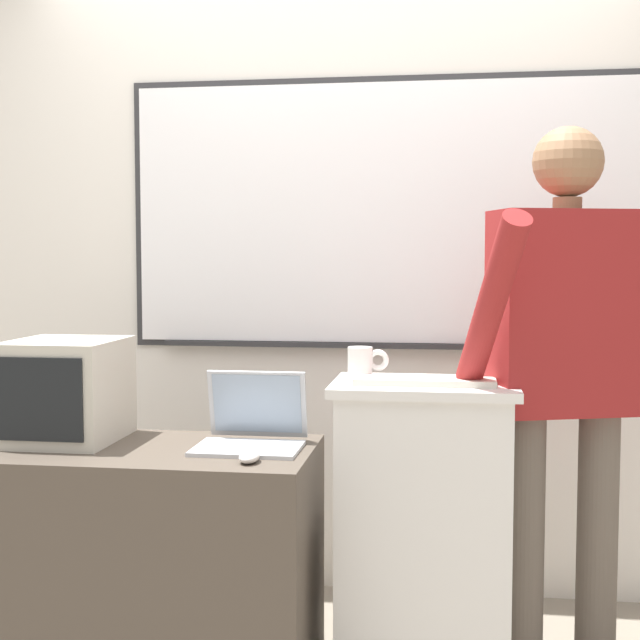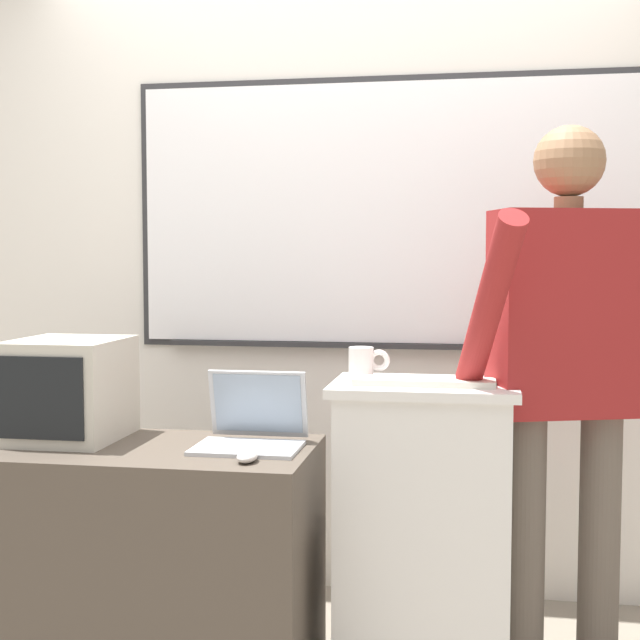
{
  "view_description": "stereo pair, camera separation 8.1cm",
  "coord_description": "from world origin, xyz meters",
  "px_view_note": "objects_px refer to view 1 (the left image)",
  "views": [
    {
      "loc": [
        0.42,
        -2.45,
        1.35
      ],
      "look_at": [
        0.01,
        0.37,
        1.15
      ],
      "focal_mm": 50.0,
      "sensor_mm": 36.0,
      "label": 1
    },
    {
      "loc": [
        0.5,
        -2.44,
        1.35
      ],
      "look_at": [
        0.01,
        0.37,
        1.15
      ],
      "focal_mm": 50.0,
      "sensor_mm": 36.0,
      "label": 2
    }
  ],
  "objects_px": {
    "wireless_keyboard": "(424,381)",
    "computer_mouse_by_laptop": "(249,457)",
    "side_desk": "(153,559)",
    "coffee_mug": "(362,361)",
    "crt_monitor": "(66,390)",
    "laptop": "(253,425)",
    "person_presenter": "(565,358)",
    "lectern_podium": "(423,528)"
  },
  "relations": [
    {
      "from": "person_presenter",
      "to": "side_desk",
      "type": "bearing_deg",
      "value": 168.93
    },
    {
      "from": "side_desk",
      "to": "computer_mouse_by_laptop",
      "type": "distance_m",
      "value": 0.55
    },
    {
      "from": "person_presenter",
      "to": "wireless_keyboard",
      "type": "relative_size",
      "value": 3.99
    },
    {
      "from": "laptop",
      "to": "crt_monitor",
      "type": "distance_m",
      "value": 0.64
    },
    {
      "from": "person_presenter",
      "to": "wireless_keyboard",
      "type": "bearing_deg",
      "value": 175.44
    },
    {
      "from": "lectern_podium",
      "to": "computer_mouse_by_laptop",
      "type": "xyz_separation_m",
      "value": [
        -0.51,
        -0.27,
        0.28
      ]
    },
    {
      "from": "side_desk",
      "to": "coffee_mug",
      "type": "xyz_separation_m",
      "value": [
        0.66,
        0.24,
        0.63
      ]
    },
    {
      "from": "crt_monitor",
      "to": "computer_mouse_by_laptop",
      "type": "bearing_deg",
      "value": -18.93
    },
    {
      "from": "side_desk",
      "to": "person_presenter",
      "type": "height_order",
      "value": "person_presenter"
    },
    {
      "from": "crt_monitor",
      "to": "coffee_mug",
      "type": "height_order",
      "value": "crt_monitor"
    },
    {
      "from": "side_desk",
      "to": "person_presenter",
      "type": "bearing_deg",
      "value": 6.78
    },
    {
      "from": "wireless_keyboard",
      "to": "laptop",
      "type": "bearing_deg",
      "value": 177.47
    },
    {
      "from": "lectern_podium",
      "to": "laptop",
      "type": "distance_m",
      "value": 0.64
    },
    {
      "from": "laptop",
      "to": "person_presenter",
      "type": "bearing_deg",
      "value": 4.53
    },
    {
      "from": "wireless_keyboard",
      "to": "computer_mouse_by_laptop",
      "type": "distance_m",
      "value": 0.59
    },
    {
      "from": "coffee_mug",
      "to": "crt_monitor",
      "type": "bearing_deg",
      "value": -169.99
    },
    {
      "from": "coffee_mug",
      "to": "side_desk",
      "type": "bearing_deg",
      "value": -159.9
    },
    {
      "from": "side_desk",
      "to": "coffee_mug",
      "type": "height_order",
      "value": "coffee_mug"
    },
    {
      "from": "person_presenter",
      "to": "coffee_mug",
      "type": "bearing_deg",
      "value": 154.7
    },
    {
      "from": "computer_mouse_by_laptop",
      "to": "coffee_mug",
      "type": "bearing_deg",
      "value": 53.58
    },
    {
      "from": "wireless_keyboard",
      "to": "coffee_mug",
      "type": "relative_size",
      "value": 3.18
    },
    {
      "from": "side_desk",
      "to": "crt_monitor",
      "type": "xyz_separation_m",
      "value": [
        -0.32,
        0.07,
        0.54
      ]
    },
    {
      "from": "lectern_podium",
      "to": "laptop",
      "type": "height_order",
      "value": "laptop"
    },
    {
      "from": "laptop",
      "to": "computer_mouse_by_laptop",
      "type": "xyz_separation_m",
      "value": [
        0.04,
        -0.24,
        -0.05
      ]
    },
    {
      "from": "lectern_podium",
      "to": "crt_monitor",
      "type": "relative_size",
      "value": 2.39
    },
    {
      "from": "wireless_keyboard",
      "to": "crt_monitor",
      "type": "bearing_deg",
      "value": 179.22
    },
    {
      "from": "laptop",
      "to": "wireless_keyboard",
      "type": "distance_m",
      "value": 0.58
    },
    {
      "from": "computer_mouse_by_laptop",
      "to": "crt_monitor",
      "type": "xyz_separation_m",
      "value": [
        -0.68,
        0.23,
        0.15
      ]
    },
    {
      "from": "lectern_podium",
      "to": "coffee_mug",
      "type": "distance_m",
      "value": 0.58
    },
    {
      "from": "side_desk",
      "to": "lectern_podium",
      "type": "bearing_deg",
      "value": 6.83
    },
    {
      "from": "crt_monitor",
      "to": "wireless_keyboard",
      "type": "bearing_deg",
      "value": -0.78
    },
    {
      "from": "side_desk",
      "to": "crt_monitor",
      "type": "distance_m",
      "value": 0.63
    },
    {
      "from": "wireless_keyboard",
      "to": "crt_monitor",
      "type": "relative_size",
      "value": 1.1
    },
    {
      "from": "coffee_mug",
      "to": "computer_mouse_by_laptop",
      "type": "bearing_deg",
      "value": -126.42
    },
    {
      "from": "lectern_podium",
      "to": "person_presenter",
      "type": "distance_m",
      "value": 0.71
    },
    {
      "from": "lectern_podium",
      "to": "laptop",
      "type": "relative_size",
      "value": 2.84
    },
    {
      "from": "coffee_mug",
      "to": "laptop",
      "type": "bearing_deg",
      "value": -154.36
    },
    {
      "from": "lectern_podium",
      "to": "coffee_mug",
      "type": "bearing_deg",
      "value": 147.36
    },
    {
      "from": "lectern_podium",
      "to": "computer_mouse_by_laptop",
      "type": "distance_m",
      "value": 0.64
    },
    {
      "from": "wireless_keyboard",
      "to": "crt_monitor",
      "type": "height_order",
      "value": "crt_monitor"
    },
    {
      "from": "side_desk",
      "to": "person_presenter",
      "type": "distance_m",
      "value": 1.47
    },
    {
      "from": "laptop",
      "to": "coffee_mug",
      "type": "height_order",
      "value": "coffee_mug"
    }
  ]
}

